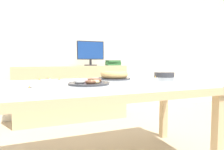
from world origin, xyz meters
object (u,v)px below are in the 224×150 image
Objects in this scene: tealight_near_cakes at (30,89)px; tealight_right_edge at (48,79)px; book_stack at (113,63)px; tealight_centre at (59,80)px; pastry_platter at (88,82)px; tealight_near_front at (39,81)px; computer_monitor at (91,53)px; tealight_left_edge at (156,78)px; cake_chocolate_round at (114,75)px; plate_stack at (164,75)px.

tealight_right_edge is (0.15, 0.58, 0.00)m from tealight_near_cakes.
tealight_right_edge is at bearing 75.97° from tealight_near_cakes.
book_stack is 1.65m from tealight_centre.
pastry_platter is 0.45m from tealight_near_front.
tealight_centre and tealight_right_edge have the same top height.
computer_monitor is 1.39m from tealight_right_edge.
pastry_platter is 0.33m from tealight_centre.
book_stack is at bearing 84.50° from tealight_left_edge.
cake_chocolate_round is 0.39m from tealight_left_edge.
pastry_platter is 0.71m from tealight_left_edge.
tealight_near_front is at bearing 137.24° from pastry_platter.
plate_stack is 5.25× the size of tealight_near_front.
pastry_platter reaches higher than tealight_right_edge.
tealight_right_edge is (-0.59, 0.10, -0.03)m from cake_chocolate_round.
tealight_centre is at bearing -127.86° from book_stack.
tealight_left_edge is (-0.23, -0.18, -0.01)m from plate_stack.
tealight_right_edge is at bearing 54.55° from tealight_near_front.
tealight_right_edge is at bearing -133.09° from book_stack.
tealight_left_edge is at bearing -8.06° from tealight_near_front.
tealight_near_cakes and tealight_near_front have the same top height.
book_stack reaches higher than tealight_left_edge.
computer_monitor is at bearing 58.53° from tealight_right_edge.
tealight_near_front is at bearing 171.94° from tealight_left_edge.
tealight_centre is at bearing -116.00° from computer_monitor.
pastry_platter is (-0.83, -1.58, -0.12)m from book_stack.
cake_chocolate_round is 0.67m from tealight_near_front.
tealight_centre is 0.16m from tealight_right_edge.
computer_monitor reaches higher than plate_stack.
tealight_right_edge is at bearing 170.76° from cake_chocolate_round.
tealight_near_cakes and tealight_left_edge have the same top height.
tealight_near_cakes is 0.50m from tealight_centre.
tealight_centre is (-1.01, -1.30, -0.13)m from book_stack.
book_stack is 6.36× the size of tealight_near_front.
computer_monitor is at bearing 73.94° from pastry_platter.
tealight_centre is at bearing -176.70° from plate_stack.
pastry_platter is 1.45× the size of plate_stack.
pastry_platter reaches higher than tealight_centre.
computer_monitor is 10.60× the size of tealight_right_edge.
tealight_near_cakes is 0.60m from tealight_right_edge.
plate_stack reaches higher than tealight_near_cakes.
book_stack is 1.73m from tealight_near_front.
tealight_near_front is (-0.79, -1.27, -0.28)m from computer_monitor.
tealight_near_front is (-0.08, -0.11, 0.00)m from tealight_right_edge.
tealight_near_front is (-0.67, -0.01, -0.03)m from cake_chocolate_round.
pastry_platter is 7.64× the size of tealight_near_cakes.
computer_monitor reaches higher than pastry_platter.
computer_monitor is 10.60× the size of tealight_left_edge.
tealight_right_edge is at bearing 121.48° from pastry_platter.
computer_monitor is 1.66m from pastry_platter.
pastry_platter is 0.99m from plate_stack.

